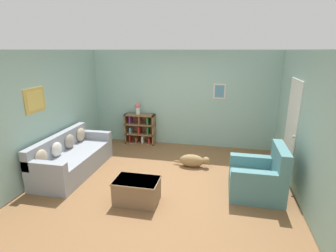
% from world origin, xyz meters
% --- Properties ---
extents(ground_plane, '(14.00, 14.00, 0.00)m').
position_xyz_m(ground_plane, '(0.00, 0.00, 0.00)').
color(ground_plane, brown).
extents(wall_back, '(5.60, 0.13, 2.60)m').
position_xyz_m(wall_back, '(0.00, 2.25, 1.30)').
color(wall_back, '#93BCB2').
rests_on(wall_back, ground_plane).
extents(wall_left, '(0.13, 5.00, 2.60)m').
position_xyz_m(wall_left, '(-2.55, -0.00, 1.30)').
color(wall_left, '#93BCB2').
rests_on(wall_left, ground_plane).
extents(wall_right, '(0.16, 5.00, 2.60)m').
position_xyz_m(wall_right, '(2.55, 0.02, 1.29)').
color(wall_right, '#93BCB2').
rests_on(wall_right, ground_plane).
extents(couch, '(0.86, 2.07, 0.84)m').
position_xyz_m(couch, '(-2.06, -0.04, 0.31)').
color(couch, '#9399A3').
rests_on(couch, ground_plane).
extents(bookshelf, '(0.85, 0.30, 0.86)m').
position_xyz_m(bookshelf, '(-1.16, 2.05, 0.42)').
color(bookshelf, olive).
rests_on(bookshelf, ground_plane).
extents(recliner_chair, '(0.94, 0.90, 0.96)m').
position_xyz_m(recliner_chair, '(1.85, -0.19, 0.33)').
color(recliner_chair, slate).
rests_on(recliner_chair, ground_plane).
extents(coffee_table, '(0.78, 0.52, 0.43)m').
position_xyz_m(coffee_table, '(-0.28, -0.90, 0.23)').
color(coffee_table, '#846647').
rests_on(coffee_table, ground_plane).
extents(dog, '(0.84, 0.26, 0.29)m').
position_xyz_m(dog, '(0.51, 0.77, 0.15)').
color(dog, '#9E7A4C').
rests_on(dog, ground_plane).
extents(vase, '(0.15, 0.15, 0.33)m').
position_xyz_m(vase, '(-1.21, 2.03, 1.04)').
color(vase, silver).
rests_on(vase, bookshelf).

